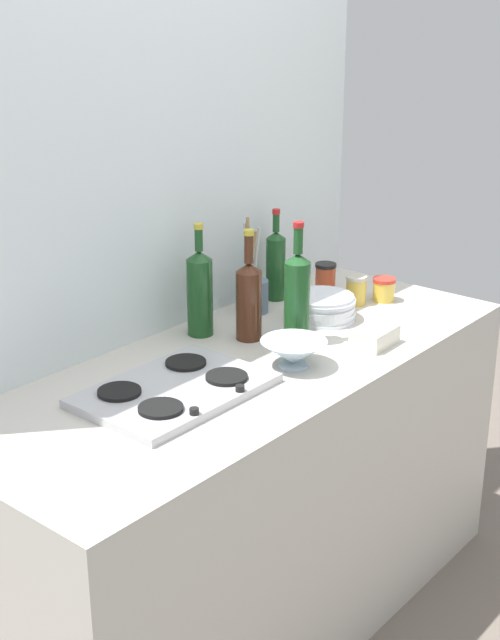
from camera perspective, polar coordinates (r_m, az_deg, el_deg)
name	(u,v)px	position (r m, az deg, el deg)	size (l,w,h in m)	color
ground_plane	(250,617)	(2.98, 0.00, -18.68)	(6.00, 6.00, 0.00)	#6B6056
counter_block	(250,496)	(2.72, 0.00, -11.31)	(1.80, 0.70, 0.90)	beige
backsplash_panel	(154,273)	(2.70, -6.22, 3.06)	(1.90, 0.06, 2.17)	silver
stovetop_hob	(174,389)	(2.30, -4.92, -4.50)	(0.49, 0.33, 0.04)	#B2B2B7
plate_stack	(323,307)	(2.82, 4.74, 0.82)	(0.21, 0.21, 0.08)	white
wine_bottle_leftmost	(297,296)	(2.59, 3.07, 1.55)	(0.08, 0.08, 0.37)	#19471E
wine_bottle_mid_left	(200,291)	(2.66, -3.27, 1.86)	(0.08, 0.08, 0.35)	#19471E
wine_bottle_mid_right	(276,264)	(2.97, 1.67, 3.65)	(0.07, 0.07, 0.31)	#19471E
wine_bottle_rightmost	(249,299)	(2.62, -0.08, 1.40)	(0.08, 0.08, 0.34)	#472314
mixing_bowl	(294,353)	(2.45, 2.84, -2.12)	(0.19, 0.19, 0.08)	silver
butter_dish	(375,337)	(2.63, 8.07, -1.07)	(0.14, 0.10, 0.05)	silver
utensil_crock	(254,292)	(2.87, 0.24, 1.79)	(0.09, 0.09, 0.32)	slate
condiment_jar_front	(384,289)	(3.01, 8.66, 1.97)	(0.08, 0.08, 0.08)	gold
condiment_jar_rear	(356,290)	(2.96, 6.88, 1.95)	(0.07, 0.07, 0.10)	gold
condiment_jar_spare	(325,279)	(3.05, 4.90, 2.67)	(0.07, 0.07, 0.11)	#C64C2D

